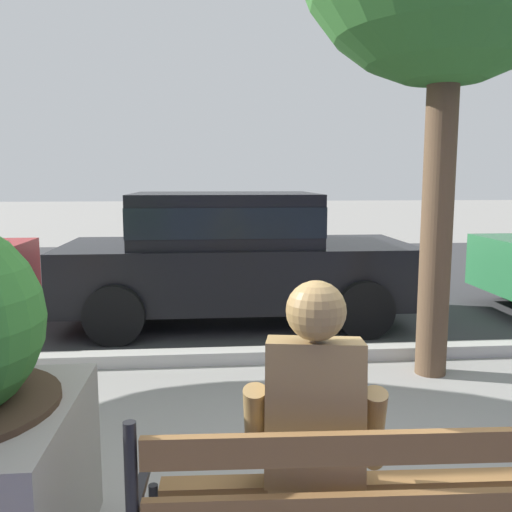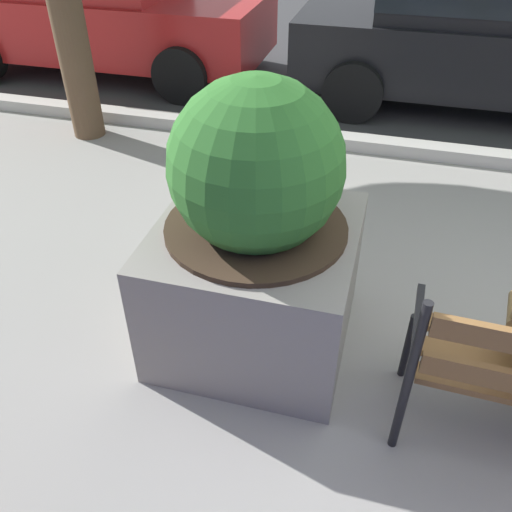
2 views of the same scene
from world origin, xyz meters
name	(u,v)px [view 1 (image 1 of 2)]	position (x,y,z in m)	size (l,w,h in m)	color
street_surface	(254,276)	(0.00, 7.50, 0.00)	(60.00, 9.00, 0.01)	#38383A
curb_stone	(295,354)	(0.00, 2.90, 0.06)	(60.00, 0.20, 0.12)	#B2AFA8
park_bench	(380,501)	(-0.19, -0.27, 0.54)	(1.82, 0.60, 0.95)	brown
bronze_statue_seated	(316,445)	(-0.39, -0.06, 0.67)	(0.72, 0.79, 1.37)	olive
parked_car_black	(233,253)	(-0.53, 4.41, 0.84)	(4.10, 1.93, 1.56)	black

